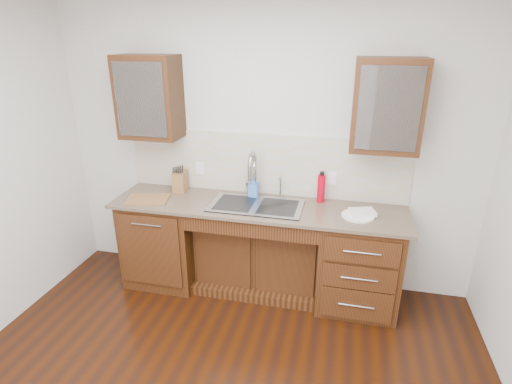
% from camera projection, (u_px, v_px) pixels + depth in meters
% --- Properties ---
extents(wall_back, '(4.00, 0.10, 2.70)m').
position_uv_depth(wall_back, '(265.00, 148.00, 3.82)').
color(wall_back, silver).
rests_on(wall_back, ground).
extents(base_cabinet_left, '(0.70, 0.62, 0.88)m').
position_uv_depth(base_cabinet_left, '(165.00, 239.00, 4.03)').
color(base_cabinet_left, '#593014').
rests_on(base_cabinet_left, ground).
extents(base_cabinet_center, '(1.20, 0.44, 0.70)m').
position_uv_depth(base_cabinet_center, '(259.00, 253.00, 3.94)').
color(base_cabinet_center, '#593014').
rests_on(base_cabinet_center, ground).
extents(base_cabinet_right, '(0.70, 0.62, 0.88)m').
position_uv_depth(base_cabinet_right, '(359.00, 261.00, 3.63)').
color(base_cabinet_right, '#593014').
rests_on(base_cabinet_right, ground).
extents(countertop, '(2.70, 0.65, 0.03)m').
position_uv_depth(countertop, '(257.00, 207.00, 3.65)').
color(countertop, '#84705B').
rests_on(countertop, base_cabinet_left).
extents(backsplash, '(2.70, 0.02, 0.59)m').
position_uv_depth(backsplash, '(264.00, 164.00, 3.82)').
color(backsplash, beige).
rests_on(backsplash, wall_back).
extents(sink, '(0.84, 0.46, 0.19)m').
position_uv_depth(sink, '(256.00, 214.00, 3.66)').
color(sink, '#9E9EA5').
rests_on(sink, countertop).
extents(faucet, '(0.04, 0.04, 0.40)m').
position_uv_depth(faucet, '(255.00, 176.00, 3.78)').
color(faucet, '#999993').
rests_on(faucet, countertop).
extents(filter_tap, '(0.02, 0.02, 0.24)m').
position_uv_depth(filter_tap, '(281.00, 186.00, 3.76)').
color(filter_tap, '#999993').
rests_on(filter_tap, countertop).
extents(upper_cabinet_left, '(0.55, 0.34, 0.75)m').
position_uv_depth(upper_cabinet_left, '(149.00, 97.00, 3.67)').
color(upper_cabinet_left, '#593014').
rests_on(upper_cabinet_left, wall_back).
extents(upper_cabinet_right, '(0.55, 0.34, 0.75)m').
position_uv_depth(upper_cabinet_right, '(387.00, 106.00, 3.23)').
color(upper_cabinet_right, '#593014').
rests_on(upper_cabinet_right, wall_back).
extents(outlet_left, '(0.08, 0.01, 0.12)m').
position_uv_depth(outlet_left, '(200.00, 168.00, 3.98)').
color(outlet_left, white).
rests_on(outlet_left, backsplash).
extents(outlet_right, '(0.08, 0.01, 0.12)m').
position_uv_depth(outlet_right, '(332.00, 178.00, 3.70)').
color(outlet_right, white).
rests_on(outlet_right, backsplash).
extents(soap_bottle, '(0.10, 0.10, 0.20)m').
position_uv_depth(soap_bottle, '(254.00, 187.00, 3.80)').
color(soap_bottle, '#4680D9').
rests_on(soap_bottle, countertop).
extents(water_bottle, '(0.08, 0.08, 0.26)m').
position_uv_depth(water_bottle, '(321.00, 189.00, 3.67)').
color(water_bottle, '#BC0016').
rests_on(water_bottle, countertop).
extents(plate, '(0.37, 0.37, 0.02)m').
position_uv_depth(plate, '(358.00, 216.00, 3.41)').
color(plate, white).
rests_on(plate, countertop).
extents(dish_towel, '(0.25, 0.21, 0.03)m').
position_uv_depth(dish_towel, '(362.00, 212.00, 3.42)').
color(dish_towel, white).
rests_on(dish_towel, plate).
extents(knife_block, '(0.13, 0.19, 0.20)m').
position_uv_depth(knife_block, '(180.00, 181.00, 3.94)').
color(knife_block, '#A7804D').
rests_on(knife_block, countertop).
extents(cutting_board, '(0.43, 0.34, 0.02)m').
position_uv_depth(cutting_board, '(148.00, 199.00, 3.76)').
color(cutting_board, '#A26D32').
rests_on(cutting_board, countertop).
extents(cup_left_a, '(0.15, 0.15, 0.10)m').
position_uv_depth(cup_left_a, '(138.00, 103.00, 3.71)').
color(cup_left_a, white).
rests_on(cup_left_a, upper_cabinet_left).
extents(cup_left_b, '(0.14, 0.14, 0.10)m').
position_uv_depth(cup_left_b, '(158.00, 103.00, 3.67)').
color(cup_left_b, white).
rests_on(cup_left_b, upper_cabinet_left).
extents(cup_right_a, '(0.12, 0.12, 0.09)m').
position_uv_depth(cup_right_a, '(378.00, 112.00, 3.26)').
color(cup_right_a, white).
rests_on(cup_right_a, upper_cabinet_right).
extents(cup_right_b, '(0.12, 0.12, 0.09)m').
position_uv_depth(cup_right_b, '(403.00, 113.00, 3.22)').
color(cup_right_b, white).
rests_on(cup_right_b, upper_cabinet_right).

